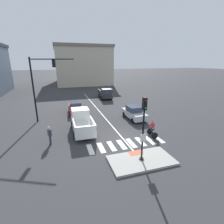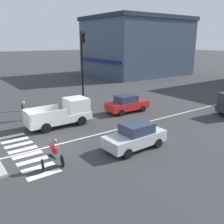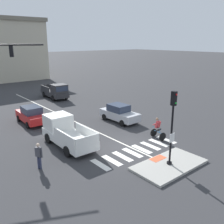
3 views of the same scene
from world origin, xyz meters
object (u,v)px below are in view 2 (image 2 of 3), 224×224
Objects in this scene: car_silver_eastbound_mid at (135,136)px; cyclist at (53,154)px; traffic_light_mast at (83,59)px; pickup_truck_white_westbound_near at (64,113)px; pedestrian_at_curb_left at (24,109)px; car_red_westbound_far at (127,104)px.

cyclist is at bearing -95.66° from car_silver_eastbound_mid.
cyclist reaches higher than car_silver_eastbound_mid.
car_silver_eastbound_mid is (10.70, -2.31, -4.03)m from traffic_light_mast.
pedestrian_at_curb_left is (-3.06, -2.24, 0.00)m from pickup_truck_white_westbound_near.
car_silver_eastbound_mid is at bearing 21.94° from pedestrian_at_curb_left.
car_red_westbound_far is 0.81× the size of pickup_truck_white_westbound_near.
car_silver_eastbound_mid is at bearing -12.21° from traffic_light_mast.
pickup_truck_white_westbound_near is at bearing -45.70° from traffic_light_mast.
pedestrian_at_curb_left reaches higher than car_red_westbound_far.
traffic_light_mast is at bearing -148.08° from car_red_westbound_far.
traffic_light_mast is 1.80× the size of car_silver_eastbound_mid.
pickup_truck_white_westbound_near reaches higher than car_silver_eastbound_mid.
car_red_westbound_far is (3.94, 2.45, -4.03)m from traffic_light_mast.
cyclist is at bearing -58.08° from car_red_westbound_far.
cyclist is (6.24, -10.01, 0.06)m from car_red_westbound_far.
cyclist is at bearing -29.47° from pickup_truck_white_westbound_near.
car_silver_eastbound_mid is 8.27m from car_red_westbound_far.
pedestrian_at_curb_left is at bearing -143.76° from pickup_truck_white_westbound_near.
car_silver_eastbound_mid is 1.00× the size of car_red_westbound_far.
pedestrian_at_curb_left is at bearing -158.06° from car_silver_eastbound_mid.
cyclist is at bearing -36.60° from traffic_light_mast.
car_red_westbound_far is at bearing 31.92° from traffic_light_mast.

